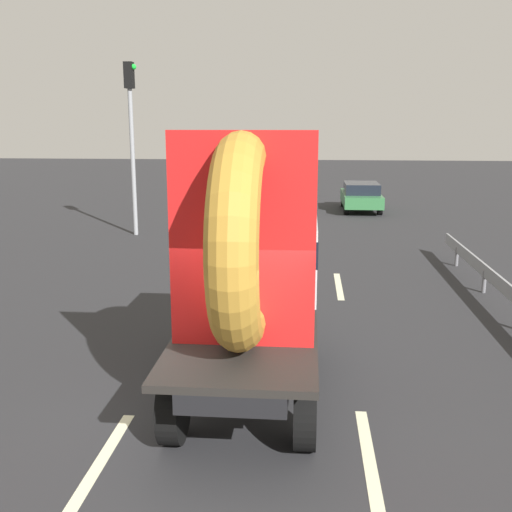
# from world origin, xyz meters

# --- Properties ---
(ground_plane) EXTENTS (120.00, 120.00, 0.00)m
(ground_plane) POSITION_xyz_m (0.00, 0.00, 0.00)
(ground_plane) COLOR #28282B
(flatbed_truck) EXTENTS (2.02, 4.89, 4.00)m
(flatbed_truck) POSITION_xyz_m (0.27, 1.23, 1.87)
(flatbed_truck) COLOR black
(flatbed_truck) RESTS_ON ground_plane
(distant_sedan) EXTENTS (1.73, 4.05, 1.32)m
(distant_sedan) POSITION_xyz_m (3.58, 20.94, 0.71)
(distant_sedan) COLOR black
(distant_sedan) RESTS_ON ground_plane
(traffic_light) EXTENTS (0.42, 0.36, 6.16)m
(traffic_light) POSITION_xyz_m (-5.27, 13.92, 3.99)
(traffic_light) COLOR gray
(traffic_light) RESTS_ON ground_plane
(guardrail) EXTENTS (0.10, 11.27, 0.71)m
(guardrail) POSITION_xyz_m (5.45, 5.63, 0.52)
(guardrail) COLOR gray
(guardrail) RESTS_ON ground_plane
(lane_dash_left_near) EXTENTS (0.16, 2.42, 0.01)m
(lane_dash_left_near) POSITION_xyz_m (-1.38, -1.13, 0.00)
(lane_dash_left_near) COLOR beige
(lane_dash_left_near) RESTS_ON ground_plane
(lane_dash_left_far) EXTENTS (0.16, 2.20, 0.01)m
(lane_dash_left_far) POSITION_xyz_m (-1.38, 7.25, 0.00)
(lane_dash_left_far) COLOR beige
(lane_dash_left_far) RESTS_ON ground_plane
(lane_dash_right_near) EXTENTS (0.16, 2.45, 0.01)m
(lane_dash_right_near) POSITION_xyz_m (1.93, -0.73, 0.00)
(lane_dash_right_near) COLOR beige
(lane_dash_right_near) RESTS_ON ground_plane
(lane_dash_right_far) EXTENTS (0.16, 2.55, 0.01)m
(lane_dash_right_far) POSITION_xyz_m (1.93, 7.34, 0.00)
(lane_dash_right_far) COLOR beige
(lane_dash_right_far) RESTS_ON ground_plane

